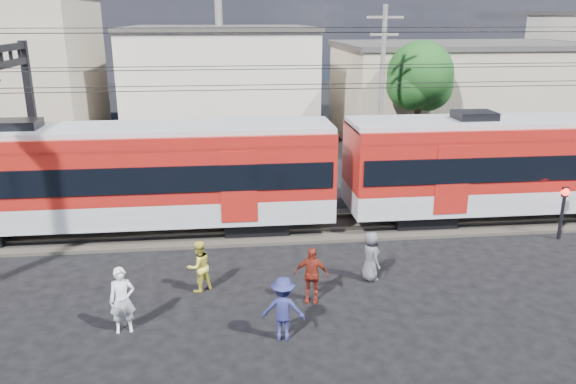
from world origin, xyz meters
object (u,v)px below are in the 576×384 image
(crossing_signal, at_px, (564,203))
(commuter_train, at_px, (121,174))
(pedestrian_a, at_px, (122,300))
(pedestrian_c, at_px, (283,309))

(crossing_signal, bearing_deg, commuter_train, 172.12)
(commuter_train, distance_m, pedestrian_a, 7.24)
(pedestrian_a, distance_m, pedestrian_c, 4.21)
(commuter_train, bearing_deg, crossing_signal, -7.88)
(crossing_signal, bearing_deg, pedestrian_a, -162.38)
(commuter_train, height_order, pedestrian_c, commuter_train)
(pedestrian_a, height_order, pedestrian_c, pedestrian_a)
(pedestrian_a, xyz_separation_m, crossing_signal, (15.05, 4.78, 0.50))
(pedestrian_a, bearing_deg, crossing_signal, 8.44)
(commuter_train, xyz_separation_m, crossing_signal, (16.11, -2.23, -1.00))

